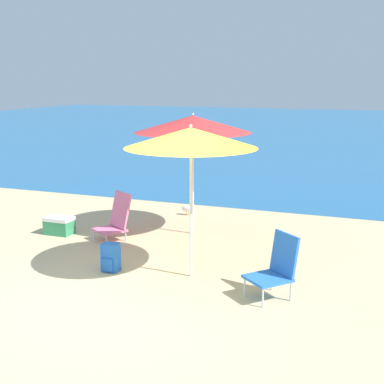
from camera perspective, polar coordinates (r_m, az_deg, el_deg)
name	(u,v)px	position (r m, az deg, el deg)	size (l,w,h in m)	color
ground_plane	(138,297)	(7.08, -5.80, -11.04)	(60.00, 60.00, 0.00)	#D1BA89
sea_water	(339,129)	(31.15, 15.45, 6.47)	(60.00, 40.00, 0.01)	#23669E
beach_umbrella_yellow	(191,138)	(7.26, -0.13, 5.80)	(1.83, 1.83, 2.16)	white
beach_umbrella_red	(193,124)	(9.40, 0.10, 7.26)	(2.06, 2.06, 2.18)	white
beach_chair_blue	(276,266)	(6.98, 8.96, -7.84)	(0.72, 0.73, 0.83)	silver
beach_chair_pink	(116,219)	(9.42, -8.12, -2.83)	(0.70, 0.72, 0.82)	silver
backpack_blue	(111,258)	(7.94, -8.68, -6.94)	(0.24, 0.21, 0.42)	blue
cooler_box	(59,225)	(9.98, -13.98, -3.48)	(0.50, 0.33, 0.32)	#338C59
seagull	(188,209)	(11.02, -0.44, -1.77)	(0.27, 0.11, 0.23)	gold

